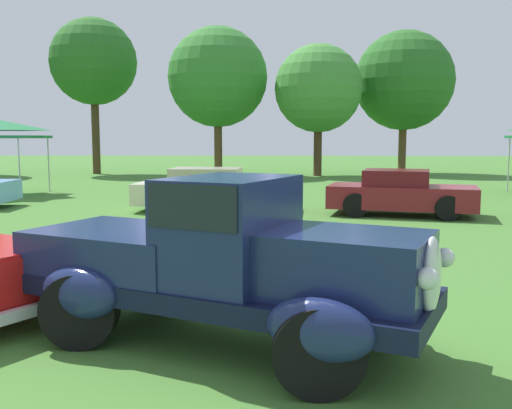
# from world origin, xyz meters

# --- Properties ---
(ground_plane) EXTENTS (120.00, 120.00, 0.00)m
(ground_plane) POSITION_xyz_m (0.00, 0.00, 0.00)
(ground_plane) COLOR #42752D
(feature_pickup_truck) EXTENTS (4.43, 3.08, 1.70)m
(feature_pickup_truck) POSITION_xyz_m (0.07, -0.42, 0.86)
(feature_pickup_truck) COLOR black
(feature_pickup_truck) RESTS_ON ground_plane
(show_car_cream) EXTENTS (4.42, 1.98, 1.22)m
(show_car_cream) POSITION_xyz_m (-1.25, 10.20, 0.60)
(show_car_cream) COLOR beige
(show_car_cream) RESTS_ON ground_plane
(show_car_burgundy) EXTENTS (4.14, 2.59, 1.22)m
(show_car_burgundy) POSITION_xyz_m (3.93, 9.46, 0.60)
(show_car_burgundy) COLOR maroon
(show_car_burgundy) RESTS_ON ground_plane
(treeline_mid_left) EXTENTS (4.83, 4.83, 8.72)m
(treeline_mid_left) POSITION_xyz_m (-9.67, 26.76, 6.27)
(treeline_mid_left) COLOR #47331E
(treeline_mid_left) RESTS_ON ground_plane
(treeline_center) EXTENTS (5.42, 5.42, 8.05)m
(treeline_center) POSITION_xyz_m (-2.60, 25.91, 5.32)
(treeline_center) COLOR brown
(treeline_center) RESTS_ON ground_plane
(treeline_mid_right) EXTENTS (4.69, 4.69, 7.03)m
(treeline_mid_right) POSITION_xyz_m (2.84, 25.48, 4.66)
(treeline_mid_right) COLOR #47331E
(treeline_mid_right) RESTS_ON ground_plane
(treeline_far_right) EXTENTS (5.60, 5.60, 8.09)m
(treeline_far_right) POSITION_xyz_m (7.85, 27.69, 5.27)
(treeline_far_right) COLOR brown
(treeline_far_right) RESTS_ON ground_plane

